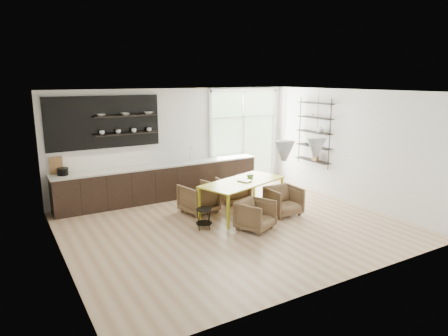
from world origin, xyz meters
The scene contains 11 objects.
room centered at (0.58, 1.10, 1.46)m, with size 7.02×6.01×2.91m.
kitchen_run centered at (-0.70, 2.69, 0.60)m, with size 5.54×0.69×2.75m.
right_shelving centered at (3.36, 1.17, 1.65)m, with size 0.26×1.22×1.90m.
dining_table centered at (0.63, 0.61, 0.73)m, with size 2.34×1.59×0.78m.
armchair_back_left centered at (-0.26, 1.17, 0.36)m, with size 0.76×0.78×0.71m, color brown.
armchair_back_right centered at (0.89, 1.46, 0.33)m, with size 0.71×0.73×0.66m, color brown.
armchair_front_left centered at (0.28, -0.43, 0.32)m, with size 0.68×0.70×0.64m, color brown.
armchair_front_right centered at (1.40, 0.02, 0.34)m, with size 0.72×0.74×0.67m, color brown.
wire_stool centered at (-0.65, 0.16, 0.29)m, with size 0.35×0.35×0.44m.
table_book centered at (0.55, 0.54, 0.80)m, with size 0.23×0.31×0.03m, color white.
table_bowl centered at (0.98, 0.82, 0.81)m, with size 0.18×0.18×0.06m, color #55854A.
Camera 1 is at (-4.36, -7.05, 3.17)m, focal length 32.00 mm.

